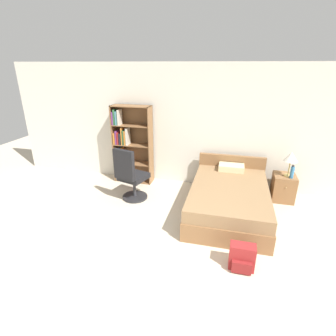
{
  "coord_description": "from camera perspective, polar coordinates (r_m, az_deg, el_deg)",
  "views": [
    {
      "loc": [
        0.57,
        -2.26,
        2.56
      ],
      "look_at": [
        -0.51,
        1.98,
        0.81
      ],
      "focal_mm": 28.0,
      "sensor_mm": 36.0,
      "label": 1
    }
  ],
  "objects": [
    {
      "name": "ground_plane",
      "position": [
        3.46,
        0.08,
        -25.9
      ],
      "size": [
        14.0,
        14.0,
        0.0
      ],
      "primitive_type": "plane",
      "color": "beige"
    },
    {
      "name": "office_chair",
      "position": [
        5.16,
        -8.14,
        -1.89
      ],
      "size": [
        0.6,
        0.67,
        1.1
      ],
      "color": "#232326",
      "rests_on": "ground_plane"
    },
    {
      "name": "bookshelf",
      "position": [
        5.97,
        -8.67,
        5.04
      ],
      "size": [
        0.87,
        0.31,
        1.74
      ],
      "color": "brown",
      "rests_on": "ground_plane"
    },
    {
      "name": "backpack_red",
      "position": [
        3.78,
        15.8,
        -18.27
      ],
      "size": [
        0.33,
        0.23,
        0.36
      ],
      "color": "maroon",
      "rests_on": "ground_plane"
    },
    {
      "name": "nightstand",
      "position": [
        5.71,
        23.78,
        -3.88
      ],
      "size": [
        0.42,
        0.48,
        0.53
      ],
      "color": "brown",
      "rests_on": "ground_plane"
    },
    {
      "name": "water_bottle",
      "position": [
        5.48,
        25.42,
        -0.8
      ],
      "size": [
        0.07,
        0.07,
        0.26
      ],
      "color": "teal",
      "rests_on": "nightstand"
    },
    {
      "name": "wall_back",
      "position": [
        5.66,
        8.17,
        8.71
      ],
      "size": [
        9.0,
        0.06,
        2.6
      ],
      "color": "silver",
      "rests_on": "ground_plane"
    },
    {
      "name": "table_lamp",
      "position": [
        5.47,
        25.22,
        2.06
      ],
      "size": [
        0.26,
        0.26,
        0.48
      ],
      "color": "tan",
      "rests_on": "nightstand"
    },
    {
      "name": "bed",
      "position": [
        4.94,
        13.08,
        -6.39
      ],
      "size": [
        1.36,
        2.09,
        0.79
      ],
      "color": "brown",
      "rests_on": "ground_plane"
    }
  ]
}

